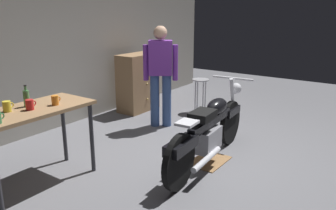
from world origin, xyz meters
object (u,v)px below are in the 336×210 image
(mug_red_diner, at_px, (30,105))
(bottle, at_px, (26,98))
(wooden_dresser, at_px, (138,83))
(mug_orange_travel, at_px, (55,100))
(shop_stool, at_px, (200,86))
(person_standing, at_px, (161,72))
(mug_yellow_tall, at_px, (7,106))
(motorcycle, at_px, (209,130))

(mug_red_diner, relative_size, bottle, 0.50)
(wooden_dresser, bearing_deg, mug_orange_travel, -157.97)
(shop_stool, xyz_separation_m, bottle, (-3.51, 0.16, 0.50))
(wooden_dresser, distance_m, mug_orange_travel, 2.93)
(mug_red_diner, bearing_deg, wooden_dresser, 19.12)
(wooden_dresser, relative_size, mug_red_diner, 9.19)
(person_standing, height_order, mug_yellow_tall, person_standing)
(motorcycle, relative_size, wooden_dresser, 1.99)
(motorcycle, height_order, shop_stool, motorcycle)
(motorcycle, relative_size, person_standing, 1.31)
(wooden_dresser, relative_size, bottle, 4.56)
(shop_stool, bearing_deg, motorcycle, -146.96)
(wooden_dresser, bearing_deg, shop_stool, -60.21)
(person_standing, relative_size, wooden_dresser, 1.52)
(mug_orange_travel, bearing_deg, mug_red_diner, 167.44)
(motorcycle, xyz_separation_m, mug_orange_travel, (-1.39, 1.19, 0.50))
(mug_red_diner, bearing_deg, motorcycle, -37.09)
(wooden_dresser, distance_m, mug_yellow_tall, 3.29)
(person_standing, relative_size, mug_red_diner, 13.95)
(wooden_dresser, bearing_deg, motorcycle, -119.70)
(person_standing, xyz_separation_m, bottle, (-2.41, 0.03, 0.07))
(mug_red_diner, bearing_deg, shop_stool, -0.30)
(mug_red_diner, bearing_deg, person_standing, 2.57)
(shop_stool, height_order, wooden_dresser, wooden_dresser)
(mug_yellow_tall, distance_m, bottle, 0.24)
(shop_stool, height_order, mug_red_diner, mug_red_diner)
(shop_stool, bearing_deg, mug_red_diner, 179.70)
(motorcycle, bearing_deg, bottle, 134.28)
(motorcycle, xyz_separation_m, bottle, (-1.61, 1.39, 0.55))
(person_standing, distance_m, wooden_dresser, 1.11)
(mug_yellow_tall, distance_m, mug_orange_travel, 0.49)
(bottle, bearing_deg, shop_stool, -2.56)
(wooden_dresser, xyz_separation_m, mug_red_diner, (-2.96, -1.03, 0.41))
(shop_stool, relative_size, mug_orange_travel, 5.70)
(motorcycle, relative_size, shop_stool, 3.42)
(mug_yellow_tall, bearing_deg, bottle, 1.69)
(wooden_dresser, height_order, mug_red_diner, wooden_dresser)
(wooden_dresser, distance_m, mug_red_diner, 3.16)
(person_standing, relative_size, bottle, 6.93)
(wooden_dresser, xyz_separation_m, mug_yellow_tall, (-3.14, -0.90, 0.41))
(mug_orange_travel, xyz_separation_m, bottle, (-0.22, 0.20, 0.04))
(mug_yellow_tall, bearing_deg, shop_stool, -2.29)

